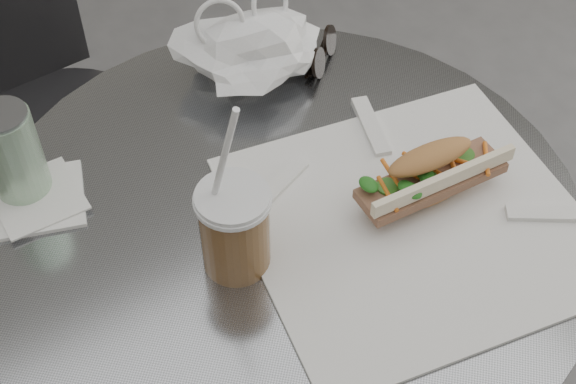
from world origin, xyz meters
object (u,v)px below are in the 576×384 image
banh_mi (430,176)px  iced_coffee (234,228)px  chair_far (63,171)px  drink_can (13,154)px  sunglasses (323,53)px  cafe_table (283,330)px

banh_mi → iced_coffee: size_ratio=0.97×
chair_far → banh_mi: size_ratio=2.94×
iced_coffee → drink_can: size_ratio=1.91×
chair_far → sunglasses: (0.33, -0.42, 0.43)m
chair_far → sunglasses: 0.69m
cafe_table → sunglasses: (0.21, 0.21, 0.29)m
drink_can → iced_coffee: bearing=-55.9°
cafe_table → drink_can: size_ratio=5.76×
banh_mi → drink_can: 0.51m
cafe_table → chair_far: (-0.12, 0.63, -0.14)m
chair_far → iced_coffee: (0.03, -0.67, 0.48)m
drink_can → chair_far: bearing=72.2°
chair_far → iced_coffee: bearing=91.2°
sunglasses → chair_far: bearing=90.3°
chair_far → drink_can: (-0.14, -0.42, 0.48)m
banh_mi → iced_coffee: 0.26m
banh_mi → iced_coffee: bearing=174.2°
cafe_table → drink_can: 0.47m
sunglasses → drink_can: 0.47m
chair_far → cafe_table: bearing=99.0°
cafe_table → iced_coffee: bearing=-159.3°
cafe_table → chair_far: bearing=100.5°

